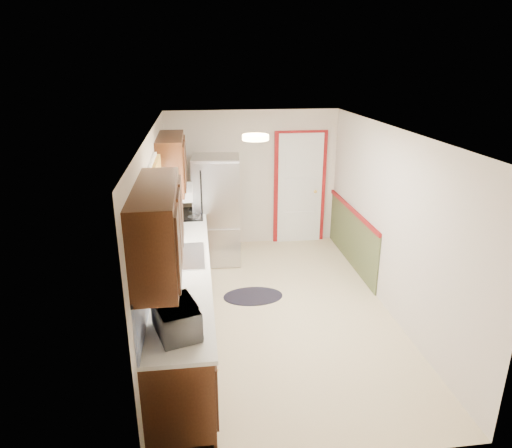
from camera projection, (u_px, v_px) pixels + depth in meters
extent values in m
cube|color=beige|center=(276.00, 310.00, 6.16)|extent=(3.20, 5.20, 0.12)
cube|color=white|center=(279.00, 131.00, 5.36)|extent=(3.20, 5.20, 0.12)
cube|color=beige|center=(253.00, 179.00, 8.09)|extent=(3.20, 0.10, 2.40)
cube|color=beige|center=(334.00, 339.00, 3.43)|extent=(3.20, 0.10, 2.40)
cube|color=beige|center=(156.00, 232.00, 5.58)|extent=(0.10, 5.20, 2.40)
cube|color=beige|center=(390.00, 221.00, 5.94)|extent=(0.10, 5.20, 2.40)
cube|color=#361A0C|center=(184.00, 297.00, 5.59)|extent=(0.60, 4.00, 0.90)
cube|color=silver|center=(183.00, 262.00, 5.43)|extent=(0.63, 4.00, 0.04)
cube|color=#5176C5|center=(155.00, 240.00, 5.29)|extent=(0.02, 4.00, 0.55)
cube|color=#361A0C|center=(158.00, 228.00, 3.89)|extent=(0.35, 1.40, 0.75)
cube|color=#361A0C|center=(172.00, 163.00, 6.41)|extent=(0.35, 1.20, 0.75)
cube|color=white|center=(154.00, 204.00, 5.25)|extent=(0.02, 1.00, 0.90)
cube|color=orange|center=(155.00, 174.00, 5.14)|extent=(0.05, 1.12, 0.24)
cube|color=#B7B7BC|center=(183.00, 256.00, 5.51)|extent=(0.52, 0.82, 0.02)
cube|color=white|center=(177.00, 192.00, 6.62)|extent=(0.45, 0.60, 0.15)
cube|color=maroon|center=(300.00, 189.00, 8.24)|extent=(0.94, 0.05, 2.08)
cube|color=white|center=(300.00, 189.00, 8.21)|extent=(0.80, 0.04, 2.00)
cube|color=#48512E|center=(352.00, 238.00, 7.45)|extent=(0.02, 2.30, 0.90)
cube|color=maroon|center=(353.00, 210.00, 7.29)|extent=(0.04, 2.30, 0.06)
cylinder|color=#FFD88C|center=(256.00, 137.00, 5.15)|extent=(0.30, 0.30, 0.06)
imported|color=white|center=(177.00, 316.00, 3.92)|extent=(0.41, 0.56, 0.34)
cube|color=#B7B7BC|center=(217.00, 210.00, 7.43)|extent=(0.78, 0.73, 1.77)
cylinder|color=black|center=(203.00, 224.00, 7.07)|extent=(0.02, 0.02, 1.24)
ellipsoid|color=black|center=(253.00, 296.00, 6.51)|extent=(0.85, 0.55, 0.01)
cube|color=black|center=(185.00, 214.00, 7.01)|extent=(0.54, 0.65, 0.02)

